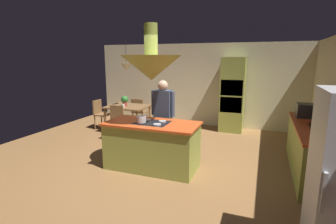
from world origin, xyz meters
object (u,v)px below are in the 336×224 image
object	(u,v)px
oven_tower	(232,95)
cup_on_table	(123,106)
potted_plant_on_table	(125,100)
cooking_pot_on_cooktop	(141,119)
chair_facing_island	(115,120)
chair_by_back_wall	(139,110)
canister_flour	(321,129)
chair_at_corner	(100,112)
kitchen_island	(152,145)
person_at_island	(163,113)
canister_sugar	(319,127)
microwave_on_counter	(309,111)
dining_table	(128,109)

from	to	relation	value
oven_tower	cup_on_table	xyz separation A→B (m)	(-2.81, -1.38, -0.26)
potted_plant_on_table	cooking_pot_on_cooktop	size ratio (longest dim) A/B	1.67
chair_facing_island	chair_by_back_wall	size ratio (longest dim) A/B	1.00
potted_plant_on_table	canister_flour	bearing A→B (deg)	-21.81
canister_flour	chair_facing_island	bearing A→B (deg)	164.95
chair_by_back_wall	chair_at_corner	world-z (taller)	same
kitchen_island	person_at_island	size ratio (longest dim) A/B	1.08
chair_facing_island	potted_plant_on_table	xyz separation A→B (m)	(-0.05, 0.62, 0.42)
potted_plant_on_table	person_at_island	bearing A→B (deg)	-37.80
chair_facing_island	canister_sugar	bearing A→B (deg)	-12.91
chair_by_back_wall	cup_on_table	xyz separation A→B (m)	(-0.01, -0.92, 0.30)
chair_facing_island	chair_by_back_wall	world-z (taller)	same
cup_on_table	potted_plant_on_table	bearing A→B (deg)	104.83
person_at_island	canister_flour	xyz separation A→B (m)	(2.90, -0.52, 0.05)
potted_plant_on_table	kitchen_island	bearing A→B (deg)	-49.18
person_at_island	canister_sugar	xyz separation A→B (m)	(2.90, -0.34, 0.06)
person_at_island	chair_at_corner	world-z (taller)	person_at_island
oven_tower	person_at_island	xyz separation A→B (m)	(-1.16, -2.53, -0.12)
chair_at_corner	potted_plant_on_table	bearing A→B (deg)	-94.76
person_at_island	microwave_on_counter	distance (m)	3.01
dining_table	canister_flour	distance (m)	4.94
chair_at_corner	cooking_pot_on_cooktop	world-z (taller)	cooking_pot_on_cooktop
cup_on_table	cooking_pot_on_cooktop	distance (m)	2.53
kitchen_island	canister_sugar	bearing A→B (deg)	7.40
canister_flour	chair_by_back_wall	bearing A→B (deg)	150.19
potted_plant_on_table	oven_tower	bearing A→B (deg)	23.14
microwave_on_counter	cooking_pot_on_cooktop	size ratio (longest dim) A/B	2.56
kitchen_island	chair_at_corner	distance (m)	3.38
chair_at_corner	dining_table	bearing A→B (deg)	-90.00
person_at_island	chair_by_back_wall	world-z (taller)	person_at_island
dining_table	cup_on_table	distance (m)	0.27
chair_by_back_wall	microwave_on_counter	world-z (taller)	microwave_on_counter
kitchen_island	potted_plant_on_table	xyz separation A→B (m)	(-1.75, 2.03, 0.47)
potted_plant_on_table	cup_on_table	distance (m)	0.21
kitchen_island	person_at_island	distance (m)	0.87
chair_at_corner	canister_flour	distance (m)	5.83
oven_tower	canister_flour	size ratio (longest dim) A/B	11.52
dining_table	canister_flour	bearing A→B (deg)	-22.83
canister_sugar	microwave_on_counter	world-z (taller)	microwave_on_counter
canister_sugar	cooking_pot_on_cooktop	xyz separation A→B (m)	(-3.00, -0.50, -0.02)
oven_tower	canister_flour	bearing A→B (deg)	-60.33
kitchen_island	cooking_pot_on_cooktop	size ratio (longest dim) A/B	9.87
chair_at_corner	canister_sugar	bearing A→B (deg)	-107.51
cooking_pot_on_cooktop	dining_table	bearing A→B (deg)	124.63
person_at_island	dining_table	bearing A→B (deg)	139.82
dining_table	person_at_island	xyz separation A→B (m)	(1.64, -1.39, 0.28)
potted_plant_on_table	dining_table	bearing A→B (deg)	56.53
chair_facing_island	chair_by_back_wall	bearing A→B (deg)	90.00
kitchen_island	chair_facing_island	world-z (taller)	kitchen_island
oven_tower	cooking_pot_on_cooktop	size ratio (longest dim) A/B	11.82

